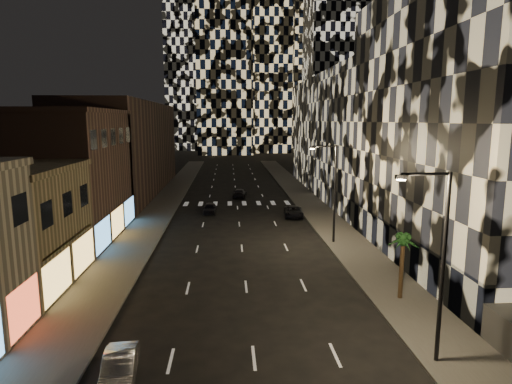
{
  "coord_description": "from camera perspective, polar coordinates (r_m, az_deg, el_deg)",
  "views": [
    {
      "loc": [
        -1.13,
        -8.06,
        11.39
      ],
      "look_at": [
        0.93,
        23.78,
        6.0
      ],
      "focal_mm": 30.0,
      "sensor_mm": 36.0,
      "label": 1
    }
  ],
  "objects": [
    {
      "name": "retail_brown",
      "position": [
        44.81,
        -24.44,
        1.82
      ],
      "size": [
        10.0,
        15.0,
        12.0
      ],
      "primitive_type": "cube",
      "color": "#4F362D",
      "rests_on": "ground"
    },
    {
      "name": "midrise_filler_right",
      "position": [
        68.44,
        14.39,
        7.29
      ],
      "size": [
        16.0,
        40.0,
        18.0
      ],
      "primitive_type": "cube",
      "color": "#232326",
      "rests_on": "ground"
    },
    {
      "name": "streetlight_near",
      "position": [
        21.27,
        23.18,
        -7.7
      ],
      "size": [
        2.55,
        0.25,
        9.0
      ],
      "color": "black",
      "rests_on": "sidewalk_right"
    },
    {
      "name": "car_dark_midlane",
      "position": [
        53.02,
        -6.2,
        -2.16
      ],
      "size": [
        1.6,
        3.79,
        1.28
      ],
      "primitive_type": "imported",
      "rotation": [
        0.0,
        0.0,
        -0.02
      ],
      "color": "black",
      "rests_on": "ground"
    },
    {
      "name": "midrise_right",
      "position": [
        38.82,
        29.57,
        7.78
      ],
      "size": [
        16.0,
        25.0,
        22.0
      ],
      "primitive_type": "cube",
      "color": "#232326",
      "rests_on": "ground"
    },
    {
      "name": "retail_filler_left",
      "position": [
        70.02,
        -16.89,
        5.59
      ],
      "size": [
        10.0,
        40.0,
        14.0
      ],
      "primitive_type": "cube",
      "color": "#4F362D",
      "rests_on": "ground"
    },
    {
      "name": "curb_left",
      "position": [
        59.53,
        -10.18,
        -1.52
      ],
      "size": [
        0.2,
        120.0,
        0.15
      ],
      "primitive_type": "cube",
      "color": "#4C4C47",
      "rests_on": "ground"
    },
    {
      "name": "car_dark_rightlane",
      "position": [
        50.92,
        5.05,
        -2.65
      ],
      "size": [
        2.46,
        4.69,
        1.26
      ],
      "primitive_type": "imported",
      "rotation": [
        0.0,
        0.0,
        -0.09
      ],
      "color": "black",
      "rests_on": "ground"
    },
    {
      "name": "midrise_base",
      "position": [
        36.58,
        18.11,
        -6.58
      ],
      "size": [
        0.6,
        25.0,
        3.0
      ],
      "primitive_type": "cube",
      "color": "#383838",
      "rests_on": "ground"
    },
    {
      "name": "curb_right",
      "position": [
        59.83,
        5.04,
        -1.35
      ],
      "size": [
        0.2,
        120.0,
        0.15
      ],
      "primitive_type": "cube",
      "color": "#4C4C47",
      "rests_on": "ground"
    },
    {
      "name": "sidewalk_left",
      "position": [
        59.81,
        -12.18,
        -1.53
      ],
      "size": [
        4.0,
        120.0,
        0.15
      ],
      "primitive_type": "cube",
      "color": "#47443F",
      "rests_on": "ground"
    },
    {
      "name": "streetlight_far",
      "position": [
        39.68,
        10.16,
        0.69
      ],
      "size": [
        2.55,
        0.25,
        9.0
      ],
      "color": "black",
      "rests_on": "sidewalk_right"
    },
    {
      "name": "car_silver_parked",
      "position": [
        21.05,
        -17.76,
        -21.59
      ],
      "size": [
        1.82,
        4.06,
        1.29
      ],
      "primitive_type": "imported",
      "rotation": [
        0.0,
        0.0,
        0.12
      ],
      "color": "#97979C",
      "rests_on": "ground"
    },
    {
      "name": "sidewalk_right",
      "position": [
        60.19,
        7.01,
        -1.32
      ],
      "size": [
        4.0,
        120.0,
        0.15
      ],
      "primitive_type": "cube",
      "color": "#47443F",
      "rests_on": "ground"
    },
    {
      "name": "palm_tree",
      "position": [
        28.54,
        19.0,
        -6.67
      ],
      "size": [
        2.17,
        2.14,
        4.25
      ],
      "color": "#47331E",
      "rests_on": "sidewalk_right"
    },
    {
      "name": "car_dark_oncoming",
      "position": [
        63.73,
        -2.2,
        -0.14
      ],
      "size": [
        2.27,
        4.48,
        1.25
      ],
      "primitive_type": "imported",
      "rotation": [
        0.0,
        0.0,
        3.02
      ],
      "color": "black",
      "rests_on": "ground"
    },
    {
      "name": "tower_center_low",
      "position": [
        152.4,
        -4.29,
        23.27
      ],
      "size": [
        18.0,
        18.0,
        95.0
      ],
      "primitive_type": "cube",
      "color": "black",
      "rests_on": "ground"
    }
  ]
}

